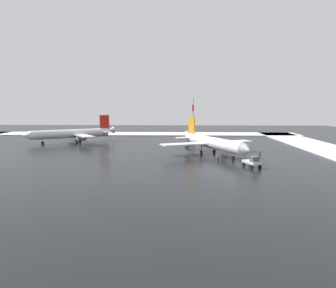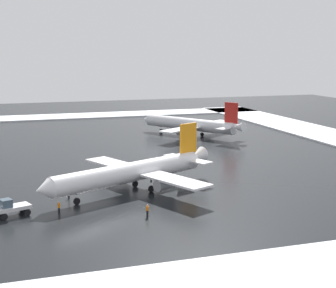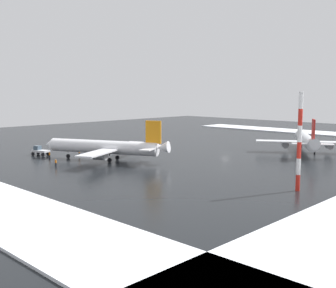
{
  "view_description": "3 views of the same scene",
  "coord_description": "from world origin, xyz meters",
  "px_view_note": "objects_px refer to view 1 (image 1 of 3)",
  "views": [
    {
      "loc": [
        -22.63,
        100.66,
        13.3
      ],
      "look_at": [
        -19.15,
        7.73,
        2.31
      ],
      "focal_mm": 35.0,
      "sensor_mm": 36.0,
      "label": 1
    },
    {
      "loc": [
        -108.23,
        31.16,
        22.11
      ],
      "look_at": [
        -13.02,
        0.49,
        3.93
      ],
      "focal_mm": 55.0,
      "sensor_mm": 36.0,
      "label": 2
    },
    {
      "loc": [
        -92.04,
        -67.6,
        16.49
      ],
      "look_at": [
        -12.3,
        9.79,
        2.48
      ],
      "focal_mm": 45.0,
      "sensor_mm": 36.0,
      "label": 3
    }
  ],
  "objects_px": {
    "pushback_tug": "(252,162)",
    "ground_crew_mid_apron": "(260,152)",
    "ground_crew_near_tug": "(218,157)",
    "antenna_mast": "(193,118)",
    "airplane_distant_tail": "(73,134)",
    "ground_crew_beside_wing": "(250,159)",
    "airplane_parked_starboard": "(212,143)"
  },
  "relations": [
    {
      "from": "airplane_distant_tail",
      "to": "airplane_parked_starboard",
      "type": "bearing_deg",
      "value": 116.75
    },
    {
      "from": "airplane_parked_starboard",
      "to": "ground_crew_mid_apron",
      "type": "xyz_separation_m",
      "value": [
        -12.81,
        1.27,
        -2.28
      ]
    },
    {
      "from": "pushback_tug",
      "to": "ground_crew_beside_wing",
      "type": "relative_size",
      "value": 2.97
    },
    {
      "from": "airplane_distant_tail",
      "to": "ground_crew_mid_apron",
      "type": "xyz_separation_m",
      "value": [
        -60.02,
        28.72,
        -2.23
      ]
    },
    {
      "from": "airplane_parked_starboard",
      "to": "airplane_distant_tail",
      "type": "bearing_deg",
      "value": -144.6
    },
    {
      "from": "airplane_distant_tail",
      "to": "ground_crew_mid_apron",
      "type": "relative_size",
      "value": 16.84
    },
    {
      "from": "airplane_distant_tail",
      "to": "pushback_tug",
      "type": "height_order",
      "value": "airplane_distant_tail"
    },
    {
      "from": "airplane_parked_starboard",
      "to": "ground_crew_near_tug",
      "type": "distance_m",
      "value": 10.54
    },
    {
      "from": "pushback_tug",
      "to": "ground_crew_mid_apron",
      "type": "bearing_deg",
      "value": 141.64
    },
    {
      "from": "airplane_parked_starboard",
      "to": "ground_crew_beside_wing",
      "type": "relative_size",
      "value": 18.25
    },
    {
      "from": "ground_crew_mid_apron",
      "to": "ground_crew_beside_wing",
      "type": "height_order",
      "value": "same"
    },
    {
      "from": "airplane_distant_tail",
      "to": "pushback_tug",
      "type": "relative_size",
      "value": 5.68
    },
    {
      "from": "airplane_parked_starboard",
      "to": "pushback_tug",
      "type": "relative_size",
      "value": 6.15
    },
    {
      "from": "pushback_tug",
      "to": "ground_crew_mid_apron",
      "type": "distance_m",
      "value": 18.45
    },
    {
      "from": "airplane_parked_starboard",
      "to": "airplane_distant_tail",
      "type": "distance_m",
      "value": 54.61
    },
    {
      "from": "ground_crew_near_tug",
      "to": "ground_crew_beside_wing",
      "type": "bearing_deg",
      "value": -126.16
    },
    {
      "from": "ground_crew_near_tug",
      "to": "antenna_mast",
      "type": "height_order",
      "value": "antenna_mast"
    },
    {
      "from": "pushback_tug",
      "to": "ground_crew_mid_apron",
      "type": "relative_size",
      "value": 2.97
    },
    {
      "from": "ground_crew_near_tug",
      "to": "ground_crew_mid_apron",
      "type": "distance_m",
      "value": 15.13
    },
    {
      "from": "antenna_mast",
      "to": "airplane_distant_tail",
      "type": "bearing_deg",
      "value": 24.52
    },
    {
      "from": "ground_crew_near_tug",
      "to": "airplane_distant_tail",
      "type": "bearing_deg",
      "value": 32.96
    },
    {
      "from": "pushback_tug",
      "to": "ground_crew_near_tug",
      "type": "relative_size",
      "value": 2.97
    },
    {
      "from": "ground_crew_beside_wing",
      "to": "ground_crew_mid_apron",
      "type": "bearing_deg",
      "value": 36.88
    },
    {
      "from": "pushback_tug",
      "to": "ground_crew_near_tug",
      "type": "height_order",
      "value": "pushback_tug"
    },
    {
      "from": "ground_crew_mid_apron",
      "to": "ground_crew_beside_wing",
      "type": "bearing_deg",
      "value": 37.9
    },
    {
      "from": "ground_crew_near_tug",
      "to": "ground_crew_beside_wing",
      "type": "height_order",
      "value": "same"
    },
    {
      "from": "airplane_parked_starboard",
      "to": "ground_crew_near_tug",
      "type": "height_order",
      "value": "airplane_parked_starboard"
    },
    {
      "from": "ground_crew_beside_wing",
      "to": "ground_crew_near_tug",
      "type": "bearing_deg",
      "value": 133.62
    },
    {
      "from": "airplane_distant_tail",
      "to": "ground_crew_beside_wing",
      "type": "height_order",
      "value": "airplane_distant_tail"
    },
    {
      "from": "ground_crew_mid_apron",
      "to": "antenna_mast",
      "type": "height_order",
      "value": "antenna_mast"
    },
    {
      "from": "airplane_distant_tail",
      "to": "pushback_tug",
      "type": "xyz_separation_m",
      "value": [
        -54.19,
        46.22,
        -1.92
      ]
    },
    {
      "from": "ground_crew_near_tug",
      "to": "antenna_mast",
      "type": "distance_m",
      "value": 58.34
    }
  ]
}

